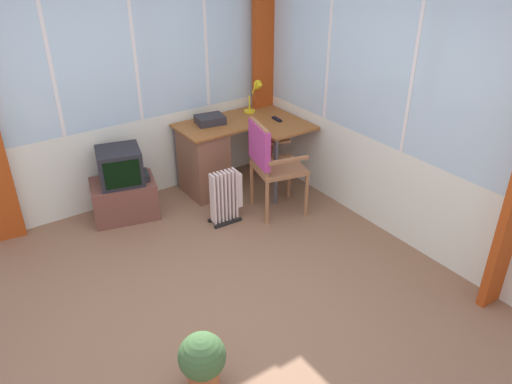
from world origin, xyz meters
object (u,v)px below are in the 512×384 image
tv_remote (277,119)px  desk (209,157)px  space_heater (226,196)px  paper_tray (210,120)px  wooden_armchair (268,157)px  desk_lamp (257,91)px  tv_on_stand (123,187)px  potted_plant (202,360)px

tv_remote → desk: bearing=165.9°
tv_remote → space_heater: 1.13m
paper_tray → wooden_armchair: wooden_armchair is taller
tv_remote → space_heater: tv_remote is taller
desk_lamp → tv_on_stand: desk_lamp is taller
tv_remote → space_heater: (-0.93, -0.41, -0.50)m
desk → wooden_armchair: 0.82m
desk → potted_plant: desk is taller
desk → tv_remote: 0.87m
tv_remote → paper_tray: (-0.67, 0.33, 0.03)m
wooden_armchair → space_heater: bearing=169.2°
tv_on_stand → desk_lamp: bearing=2.3°
paper_tray → space_heater: 0.95m
desk → tv_on_stand: 1.00m
paper_tray → wooden_armchair: size_ratio=0.30×
paper_tray → potted_plant: size_ratio=0.68×
desk → tv_on_stand: size_ratio=1.72×
tv_remote → wooden_armchair: bearing=-129.8°
tv_remote → potted_plant: 3.06m
tv_on_stand → space_heater: 1.07m
wooden_armchair → space_heater: wooden_armchair is taller
tv_on_stand → potted_plant: size_ratio=1.73×
wooden_armchair → potted_plant: 2.36m
potted_plant → tv_on_stand: bearing=80.2°
wooden_armchair → space_heater: 0.58m
potted_plant → wooden_armchair: bearing=43.9°
desk_lamp → paper_tray: (-0.64, -0.01, -0.20)m
paper_tray → desk: bearing=-134.9°
desk_lamp → wooden_armchair: size_ratio=0.38×
desk → space_heater: 0.70m
wooden_armchair → potted_plant: wooden_armchair is taller
tv_remote → paper_tray: bearing=157.8°
tv_on_stand → space_heater: (0.82, -0.68, -0.05)m
tv_remote → space_heater: size_ratio=0.26×
desk_lamp → potted_plant: size_ratio=0.87×
tv_remote → wooden_armchair: size_ratio=0.15×
tv_on_stand → paper_tray: bearing=3.1°
desk_lamp → space_heater: size_ratio=0.67×
tv_on_stand → tv_remote: bearing=-8.9°
desk → space_heater: bearing=-105.3°
desk → tv_on_stand: bearing=178.6°
tv_remote → paper_tray: paper_tray is taller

